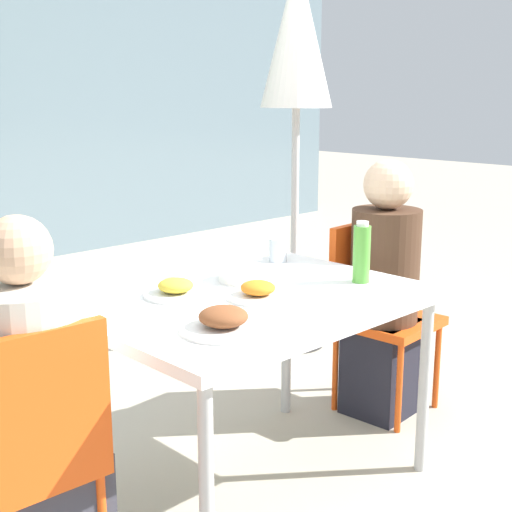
# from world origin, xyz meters

# --- Properties ---
(ground_plane) EXTENTS (24.00, 24.00, 0.00)m
(ground_plane) POSITION_xyz_m (0.00, 0.00, 0.00)
(ground_plane) COLOR #B2A893
(dining_table) EXTENTS (1.22, 0.85, 0.75)m
(dining_table) POSITION_xyz_m (0.00, 0.00, 0.68)
(dining_table) COLOR white
(dining_table) RESTS_ON ground
(chair_left) EXTENTS (0.42, 0.42, 0.87)m
(chair_left) POSITION_xyz_m (-0.91, -0.04, 0.51)
(chair_left) COLOR #E54C14
(chair_left) RESTS_ON ground
(person_left) EXTENTS (0.38, 0.38, 1.14)m
(person_left) POSITION_xyz_m (-0.86, 0.04, 0.53)
(person_left) COLOR #383842
(person_left) RESTS_ON ground
(chair_right) EXTENTS (0.43, 0.43, 0.87)m
(chair_right) POSITION_xyz_m (0.90, 0.14, 0.51)
(chair_right) COLOR #E54C14
(chair_right) RESTS_ON ground
(person_right) EXTENTS (0.31, 0.31, 1.18)m
(person_right) POSITION_xyz_m (0.86, 0.06, 0.57)
(person_right) COLOR black
(person_right) RESTS_ON ground
(closed_umbrella) EXTENTS (0.40, 0.40, 2.17)m
(closed_umbrella) POSITION_xyz_m (1.25, 0.97, 1.67)
(closed_umbrella) COLOR #333333
(closed_umbrella) RESTS_ON ground
(plate_0) EXTENTS (0.23, 0.23, 0.07)m
(plate_0) POSITION_xyz_m (-0.20, 0.21, 0.77)
(plate_0) COLOR white
(plate_0) RESTS_ON dining_table
(plate_1) EXTENTS (0.23, 0.23, 0.06)m
(plate_1) POSITION_xyz_m (-0.01, -0.02, 0.77)
(plate_1) COLOR white
(plate_1) RESTS_ON dining_table
(plate_2) EXTENTS (0.28, 0.28, 0.08)m
(plate_2) POSITION_xyz_m (-0.33, -0.19, 0.78)
(plate_2) COLOR white
(plate_2) RESTS_ON dining_table
(bottle) EXTENTS (0.07, 0.07, 0.24)m
(bottle) POSITION_xyz_m (0.43, -0.13, 0.86)
(bottle) COLOR #51A338
(bottle) RESTS_ON dining_table
(drinking_cup) EXTENTS (0.08, 0.08, 0.10)m
(drinking_cup) POSITION_xyz_m (0.45, 0.32, 0.80)
(drinking_cup) COLOR silver
(drinking_cup) RESTS_ON dining_table
(salad_bowl) EXTENTS (0.19, 0.19, 0.06)m
(salad_bowl) POSITION_xyz_m (0.12, 0.20, 0.78)
(salad_bowl) COLOR white
(salad_bowl) RESTS_ON dining_table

